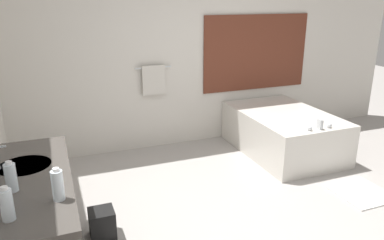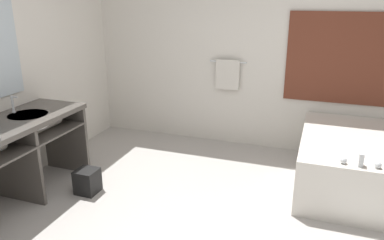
# 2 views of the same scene
# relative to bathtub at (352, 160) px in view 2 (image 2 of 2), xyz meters

# --- Properties ---
(ground_plane) EXTENTS (16.00, 16.00, 0.00)m
(ground_plane) POSITION_rel_bathtub_xyz_m (-1.30, -1.38, -0.31)
(ground_plane) COLOR #A8A39E
(ground_plane) RESTS_ON ground
(wall_back_with_blinds) EXTENTS (7.40, 0.13, 2.70)m
(wall_back_with_blinds) POSITION_rel_bathtub_xyz_m (-1.25, 0.85, 1.04)
(wall_back_with_blinds) COLOR silver
(wall_back_with_blinds) RESTS_ON ground_plane
(vanity_counter) EXTENTS (0.64, 1.56, 0.85)m
(vanity_counter) POSITION_rel_bathtub_xyz_m (-3.16, -1.40, 0.32)
(vanity_counter) COLOR #4C4742
(vanity_counter) RESTS_ON ground_plane
(sink_faucet) EXTENTS (0.09, 0.04, 0.18)m
(sink_faucet) POSITION_rel_bathtub_xyz_m (-3.34, -1.20, 0.63)
(sink_faucet) COLOR silver
(sink_faucet) RESTS_ON vanity_counter
(bathtub) EXTENTS (1.08, 1.63, 0.68)m
(bathtub) POSITION_rel_bathtub_xyz_m (0.00, 0.00, 0.00)
(bathtub) COLOR silver
(bathtub) RESTS_ON ground_plane
(waste_bin) EXTENTS (0.22, 0.22, 0.26)m
(waste_bin) POSITION_rel_bathtub_xyz_m (-2.62, -1.07, -0.18)
(waste_bin) COLOR black
(waste_bin) RESTS_ON ground_plane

